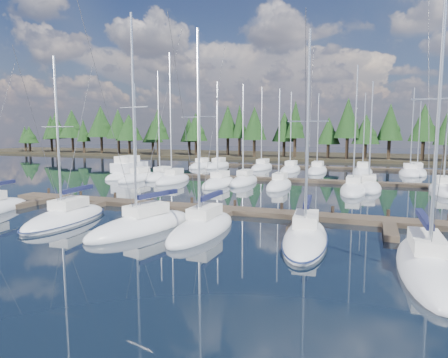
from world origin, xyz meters
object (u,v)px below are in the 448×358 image
at_px(main_dock, 228,212).
at_px(front_sailboat_5, 427,266).
at_px(front_sailboat_4, 305,238).
at_px(front_sailboat_2, 142,225).
at_px(motor_yacht_left, 130,173).
at_px(front_sailboat_3, 202,228).
at_px(front_sailboat_1, 66,218).

relative_size(main_dock, front_sailboat_5, 2.99).
bearing_deg(front_sailboat_4, front_sailboat_2, -176.64).
xyz_separation_m(front_sailboat_5, motor_yacht_left, (-35.63, 28.94, 0.26)).
height_order(main_dock, motor_yacht_left, motor_yacht_left).
bearing_deg(front_sailboat_2, front_sailboat_3, 9.59).
relative_size(front_sailboat_1, front_sailboat_2, 0.85).
bearing_deg(front_sailboat_3, front_sailboat_1, -176.44).
bearing_deg(front_sailboat_2, motor_yacht_left, 124.87).
bearing_deg(motor_yacht_left, front_sailboat_5, -39.09).
bearing_deg(front_sailboat_4, front_sailboat_1, -178.02).
bearing_deg(front_sailboat_1, front_sailboat_5, -5.98).
bearing_deg(front_sailboat_3, main_dock, 93.00).
bearing_deg(motor_yacht_left, front_sailboat_4, -41.33).
distance_m(main_dock, front_sailboat_3, 6.09).
bearing_deg(front_sailboat_2, front_sailboat_1, 179.65).
bearing_deg(front_sailboat_1, front_sailboat_2, -0.35).
bearing_deg(front_sailboat_1, front_sailboat_4, 1.98).
bearing_deg(front_sailboat_4, motor_yacht_left, 138.67).
bearing_deg(main_dock, motor_yacht_left, 138.52).
xyz_separation_m(front_sailboat_1, motor_yacht_left, (-11.97, 26.46, 0.28)).
height_order(front_sailboat_2, front_sailboat_4, front_sailboat_2).
xyz_separation_m(front_sailboat_4, motor_yacht_left, (-29.41, 25.86, 0.27)).
height_order(front_sailboat_3, front_sailboat_4, front_sailboat_3).
relative_size(front_sailboat_1, motor_yacht_left, 1.22).
xyz_separation_m(front_sailboat_4, front_sailboat_5, (6.22, -3.08, 0.01)).
height_order(front_sailboat_3, front_sailboat_5, front_sailboat_5).
bearing_deg(front_sailboat_5, front_sailboat_3, 166.41).
bearing_deg(motor_yacht_left, front_sailboat_2, -55.13).
relative_size(front_sailboat_2, front_sailboat_5, 1.01).
distance_m(front_sailboat_1, front_sailboat_4, 17.45).
height_order(main_dock, front_sailboat_1, front_sailboat_1).
height_order(front_sailboat_1, front_sailboat_5, front_sailboat_5).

